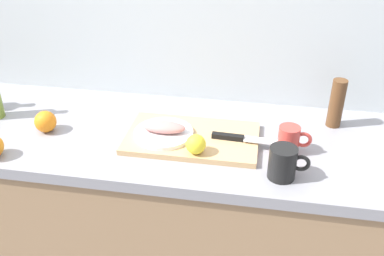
% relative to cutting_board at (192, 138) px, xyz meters
% --- Properties ---
extents(back_wall, '(3.20, 0.05, 2.50)m').
position_rel_cutting_board_xyz_m(back_wall, '(-0.24, 0.35, 0.34)').
color(back_wall, silver).
rests_on(back_wall, ground_plane).
extents(kitchen_counter, '(2.00, 0.60, 0.90)m').
position_rel_cutting_board_xyz_m(kitchen_counter, '(-0.24, 0.03, -0.46)').
color(kitchen_counter, '#9E7A56').
rests_on(kitchen_counter, ground_plane).
extents(cutting_board, '(0.46, 0.27, 0.02)m').
position_rel_cutting_board_xyz_m(cutting_board, '(0.00, 0.00, 0.00)').
color(cutting_board, tan).
rests_on(cutting_board, kitchen_counter).
extents(white_plate, '(0.21, 0.21, 0.01)m').
position_rel_cutting_board_xyz_m(white_plate, '(-0.10, -0.01, 0.02)').
color(white_plate, white).
rests_on(white_plate, cutting_board).
extents(fish_fillet, '(0.15, 0.07, 0.04)m').
position_rel_cutting_board_xyz_m(fish_fillet, '(-0.10, -0.01, 0.04)').
color(fish_fillet, tan).
rests_on(fish_fillet, white_plate).
extents(chef_knife, '(0.29, 0.04, 0.02)m').
position_rel_cutting_board_xyz_m(chef_knife, '(0.18, -0.00, 0.02)').
color(chef_knife, silver).
rests_on(chef_knife, cutting_board).
extents(lemon_0, '(0.07, 0.07, 0.07)m').
position_rel_cutting_board_xyz_m(lemon_0, '(0.03, -0.10, 0.04)').
color(lemon_0, yellow).
rests_on(lemon_0, cutting_board).
extents(coffee_mug_1, '(0.11, 0.07, 0.09)m').
position_rel_cutting_board_xyz_m(coffee_mug_1, '(0.33, -0.02, 0.04)').
color(coffee_mug_1, '#CC3F38').
rests_on(coffee_mug_1, kitchen_counter).
extents(coffee_mug_2, '(0.12, 0.08, 0.10)m').
position_rel_cutting_board_xyz_m(coffee_mug_2, '(0.31, -0.16, 0.04)').
color(coffee_mug_2, black).
rests_on(coffee_mug_2, kitchen_counter).
extents(orange_2, '(0.08, 0.08, 0.08)m').
position_rel_cutting_board_xyz_m(orange_2, '(-0.53, -0.03, 0.03)').
color(orange_2, orange).
rests_on(orange_2, kitchen_counter).
extents(pepper_mill, '(0.05, 0.05, 0.18)m').
position_rel_cutting_board_xyz_m(pepper_mill, '(0.50, 0.19, 0.08)').
color(pepper_mill, brown).
rests_on(pepper_mill, kitchen_counter).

